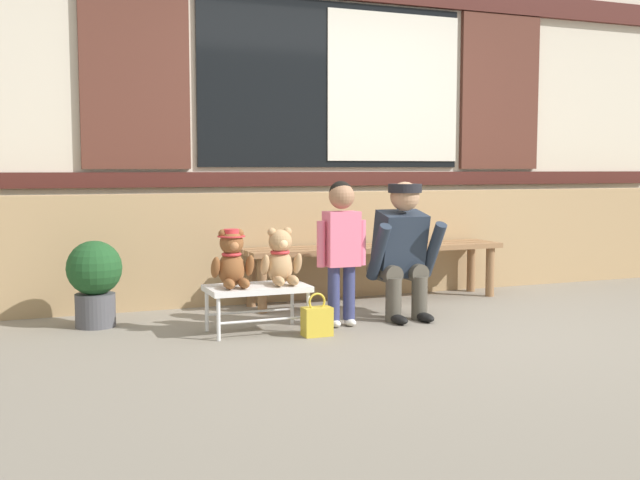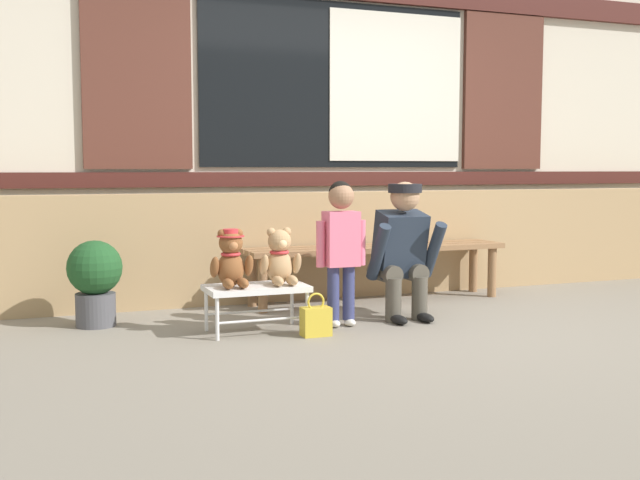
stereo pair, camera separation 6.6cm
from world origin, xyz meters
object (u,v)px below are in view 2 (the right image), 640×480
teddy_bear_with_hat (231,259)px  child_standing (341,237)px  wooden_bench_long (376,254)px  handbag_on_ground (316,321)px  teddy_bear_plain (280,259)px  adult_crouching (403,250)px  small_display_bench (256,291)px  potted_plant (95,278)px

teddy_bear_with_hat → child_standing: child_standing is taller
wooden_bench_long → handbag_on_ground: (-0.89, -1.00, -0.28)m
child_standing → handbag_on_ground: (-0.26, -0.22, -0.50)m
teddy_bear_with_hat → handbag_on_ground: bearing=-27.3°
teddy_bear_plain → adult_crouching: size_ratio=0.38×
small_display_bench → child_standing: (0.57, -0.02, 0.33)m
small_display_bench → handbag_on_ground: size_ratio=2.35×
teddy_bear_plain → handbag_on_ground: (0.15, -0.24, -0.37)m
adult_crouching → handbag_on_ground: size_ratio=3.49×
wooden_bench_long → child_standing: (-0.62, -0.78, 0.22)m
wooden_bench_long → teddy_bear_plain: 1.29m
teddy_bear_plain → child_standing: size_ratio=0.38×
small_display_bench → adult_crouching: adult_crouching is taller
adult_crouching → wooden_bench_long: bearing=79.5°
child_standing → wooden_bench_long: bearing=51.2°
teddy_bear_with_hat → teddy_bear_plain: bearing=-0.1°
small_display_bench → potted_plant: bearing=149.3°
child_standing → potted_plant: child_standing is taller
teddy_bear_plain → adult_crouching: bearing=3.9°
adult_crouching → handbag_on_ground: bearing=-158.1°
small_display_bench → teddy_bear_with_hat: teddy_bear_with_hat is taller
teddy_bear_plain → adult_crouching: adult_crouching is taller
wooden_bench_long → potted_plant: potted_plant is taller
teddy_bear_with_hat → handbag_on_ground: (0.47, -0.24, -0.38)m
small_display_bench → teddy_bear_plain: teddy_bear_plain is taller
small_display_bench → potted_plant: size_ratio=1.12×
child_standing → potted_plant: bearing=159.2°
teddy_bear_with_hat → child_standing: bearing=-1.6°
wooden_bench_long → handbag_on_ground: bearing=-131.5°
teddy_bear_with_hat → child_standing: (0.73, -0.02, 0.12)m
adult_crouching → teddy_bear_plain: bearing=-176.1°
wooden_bench_long → teddy_bear_with_hat: teddy_bear_with_hat is taller
teddy_bear_with_hat → potted_plant: bearing=144.5°
potted_plant → teddy_bear_with_hat: bearing=-35.5°
teddy_bear_plain → wooden_bench_long: bearing=36.1°
child_standing → potted_plant: size_ratio=1.68×
handbag_on_ground → potted_plant: size_ratio=0.48×
handbag_on_ground → teddy_bear_with_hat: bearing=152.7°
teddy_bear_plain → adult_crouching: (0.91, 0.06, 0.02)m
handbag_on_ground → potted_plant: 1.50m
teddy_bear_plain → child_standing: child_standing is taller
adult_crouching → teddy_bear_with_hat: bearing=-177.2°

